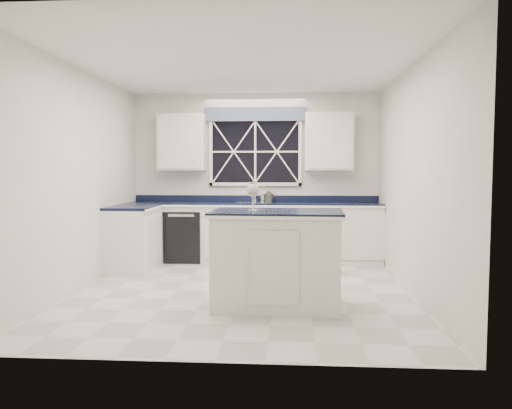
# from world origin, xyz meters

# --- Properties ---
(ground) EXTENTS (4.50, 4.50, 0.00)m
(ground) POSITION_xyz_m (0.00, 0.00, 0.00)
(ground) COLOR silver
(ground) RESTS_ON ground
(back_wall) EXTENTS (4.00, 0.10, 2.70)m
(back_wall) POSITION_xyz_m (0.00, 2.25, 1.35)
(back_wall) COLOR silver
(back_wall) RESTS_ON ground
(base_cabinets) EXTENTS (3.99, 1.60, 0.90)m
(base_cabinets) POSITION_xyz_m (-0.33, 1.78, 0.45)
(base_cabinets) COLOR white
(base_cabinets) RESTS_ON ground
(countertop) EXTENTS (3.98, 0.64, 0.04)m
(countertop) POSITION_xyz_m (0.00, 1.95, 0.92)
(countertop) COLOR black
(countertop) RESTS_ON base_cabinets
(dishwasher) EXTENTS (0.60, 0.58, 0.82)m
(dishwasher) POSITION_xyz_m (-1.10, 1.95, 0.41)
(dishwasher) COLOR black
(dishwasher) RESTS_ON ground
(window) EXTENTS (1.65, 0.09, 1.26)m
(window) POSITION_xyz_m (0.00, 2.20, 1.83)
(window) COLOR black
(window) RESTS_ON ground
(upper_cabinets) EXTENTS (3.10, 0.34, 0.90)m
(upper_cabinets) POSITION_xyz_m (0.00, 2.08, 1.90)
(upper_cabinets) COLOR white
(upper_cabinets) RESTS_ON ground
(faucet) EXTENTS (0.05, 0.20, 0.30)m
(faucet) POSITION_xyz_m (0.00, 2.14, 1.10)
(faucet) COLOR #BABABC
(faucet) RESTS_ON countertop
(island) EXTENTS (1.41, 0.89, 1.03)m
(island) POSITION_xyz_m (0.43, -0.65, 0.52)
(island) COLOR white
(island) RESTS_ON ground
(rug) EXTENTS (1.41, 0.98, 0.02)m
(rug) POSITION_xyz_m (0.69, 1.35, 0.01)
(rug) COLOR #B1B1AC
(rug) RESTS_ON ground
(kettle) EXTENTS (0.27, 0.17, 0.19)m
(kettle) POSITION_xyz_m (0.22, 2.05, 1.03)
(kettle) COLOR #303032
(kettle) RESTS_ON countertop
(wine_glass) EXTENTS (0.13, 0.13, 0.30)m
(wine_glass) POSITION_xyz_m (0.17, -0.65, 1.24)
(wine_glass) COLOR silver
(wine_glass) RESTS_ON island
(soap_bottle) EXTENTS (0.10, 0.10, 0.21)m
(soap_bottle) POSITION_xyz_m (0.15, 2.11, 1.05)
(soap_bottle) COLOR silver
(soap_bottle) RESTS_ON countertop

